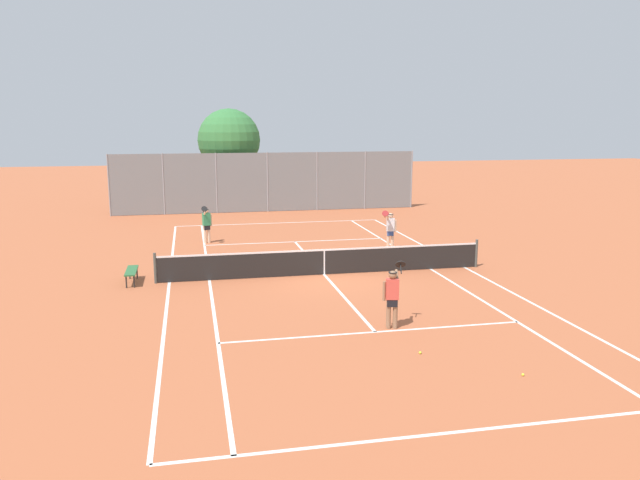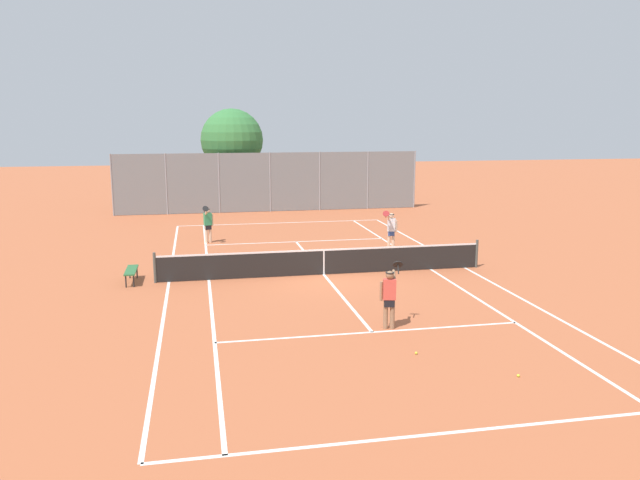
{
  "view_description": "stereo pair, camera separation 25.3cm",
  "coord_description": "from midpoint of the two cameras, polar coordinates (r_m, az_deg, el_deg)",
  "views": [
    {
      "loc": [
        -4.68,
        -21.55,
        5.53
      ],
      "look_at": [
        0.16,
        1.5,
        1.0
      ],
      "focal_mm": 35.0,
      "sensor_mm": 36.0,
      "label": 1
    },
    {
      "loc": [
        -4.43,
        -21.6,
        5.53
      ],
      "look_at": [
        0.16,
        1.5,
        1.0
      ],
      "focal_mm": 35.0,
      "sensor_mm": 36.0,
      "label": 2
    }
  ],
  "objects": [
    {
      "name": "player_far_left",
      "position": [
        28.89,
        -10.57,
        1.53
      ],
      "size": [
        0.5,
        0.86,
        1.77
      ],
      "color": "beige",
      "rests_on": "ground"
    },
    {
      "name": "back_fence",
      "position": [
        38.4,
        -5.0,
        5.29
      ],
      "size": [
        18.65,
        0.08,
        3.63
      ],
      "color": "gray",
      "rests_on": "ground"
    },
    {
      "name": "player_near_side",
      "position": [
        16.85,
        6.2,
        -5.03
      ],
      "size": [
        0.78,
        0.71,
        1.77
      ],
      "color": "#936B4C",
      "rests_on": "ground"
    },
    {
      "name": "tree_behind_left",
      "position": [
        40.6,
        -8.38,
        8.84
      ],
      "size": [
        3.95,
        3.95,
        6.28
      ],
      "color": "brown",
      "rests_on": "ground"
    },
    {
      "name": "player_far_right",
      "position": [
        27.1,
        6.19,
        1.04
      ],
      "size": [
        0.8,
        0.71,
        1.77
      ],
      "color": "beige",
      "rests_on": "ground"
    },
    {
      "name": "court_line_markings",
      "position": [
        22.73,
        0.07,
        -3.18
      ],
      "size": [
        11.1,
        23.9,
        0.01
      ],
      "color": "silver",
      "rests_on": "ground"
    },
    {
      "name": "ground_plane",
      "position": [
        22.73,
        0.07,
        -3.19
      ],
      "size": [
        120.0,
        120.0,
        0.0
      ],
      "primitive_type": "plane",
      "color": "#B25B38"
    },
    {
      "name": "loose_tennis_ball_2",
      "position": [
        26.17,
        0.25,
        -1.24
      ],
      "size": [
        0.07,
        0.07,
        0.07
      ],
      "primitive_type": "sphere",
      "color": "#D1DB33",
      "rests_on": "ground"
    },
    {
      "name": "tennis_net",
      "position": [
        22.62,
        0.07,
        -1.94
      ],
      "size": [
        12.0,
        0.1,
        1.07
      ],
      "color": "#474C47",
      "rests_on": "ground"
    },
    {
      "name": "loose_tennis_ball_1",
      "position": [
        15.4,
        8.68,
        -10.15
      ],
      "size": [
        0.07,
        0.07,
        0.07
      ],
      "primitive_type": "sphere",
      "color": "#D1DB33",
      "rests_on": "ground"
    },
    {
      "name": "courtside_bench",
      "position": [
        22.49,
        -17.17,
        -2.77
      ],
      "size": [
        0.36,
        1.5,
        0.47
      ],
      "color": "#2D6638",
      "rests_on": "ground"
    },
    {
      "name": "loose_tennis_ball_0",
      "position": [
        14.66,
        17.58,
        -11.66
      ],
      "size": [
        0.07,
        0.07,
        0.07
      ],
      "primitive_type": "sphere",
      "color": "#D1DB33",
      "rests_on": "ground"
    }
  ]
}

